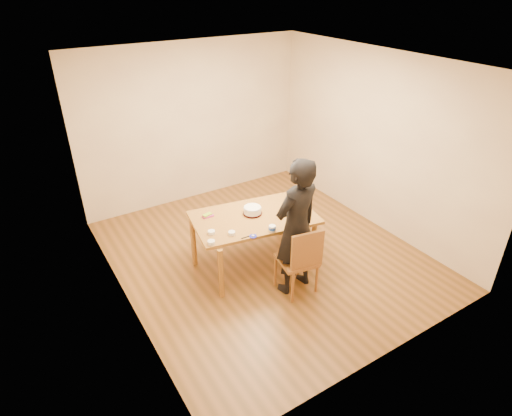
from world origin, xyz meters
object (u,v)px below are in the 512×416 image
person (296,228)px  cake (252,210)px  cake_plate (252,213)px  dining_table (254,218)px  dining_chair (297,260)px

person → cake: bearing=-88.8°
cake_plate → person: person is taller
dining_table → cake: cake is taller
cake_plate → person: 0.82m
cake → person: (0.13, -0.80, 0.10)m
dining_chair → cake_plate: size_ratio=1.72×
cake_plate → cake: cake is taller
dining_chair → cake: size_ratio=1.85×
dining_table → cake_plate: bearing=86.5°
person → cake_plate: bearing=-88.8°
dining_chair → person: (0.00, 0.05, 0.46)m
dining_chair → person: size_ratio=0.24×
cake → dining_chair: bearing=-80.9°
cake → person: size_ratio=0.13×
person → dining_chair: bearing=81.6°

